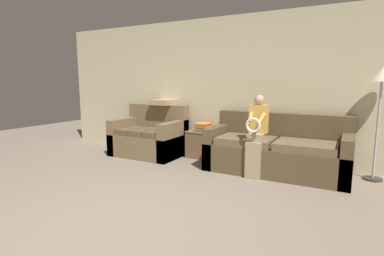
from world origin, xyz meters
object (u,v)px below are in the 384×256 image
at_px(side_shelf, 204,144).
at_px(couch_side, 150,138).
at_px(child_left_seated, 256,133).
at_px(throw_pillow, 164,102).
at_px(couch_main, 276,152).
at_px(book_stack, 204,127).
at_px(floor_lamp, 381,85).

bearing_deg(side_shelf, couch_side, -164.79).
height_order(couch_side, child_left_seated, child_left_seated).
distance_m(couch_side, side_shelf, 1.06).
relative_size(child_left_seated, throw_pillow, 2.73).
height_order(couch_main, book_stack, couch_main).
bearing_deg(couch_side, book_stack, 15.61).
relative_size(couch_side, floor_lamp, 0.81).
height_order(couch_side, book_stack, couch_side).
height_order(couch_side, throw_pillow, throw_pillow).
distance_m(floor_lamp, throw_pillow, 3.61).
bearing_deg(couch_main, couch_side, -179.82).
bearing_deg(book_stack, throw_pillow, 179.53).
distance_m(side_shelf, book_stack, 0.32).
height_order(side_shelf, floor_lamp, floor_lamp).
height_order(couch_main, throw_pillow, throw_pillow).
bearing_deg(side_shelf, floor_lamp, 0.18).
bearing_deg(couch_main, floor_lamp, 11.91).
relative_size(child_left_seated, floor_lamp, 0.76).
xyz_separation_m(couch_main, book_stack, (-1.40, 0.28, 0.25)).
xyz_separation_m(side_shelf, book_stack, (-0.00, 0.01, 0.32)).
bearing_deg(throw_pillow, child_left_seated, -17.71).
bearing_deg(side_shelf, throw_pillow, 179.09).
height_order(side_shelf, book_stack, book_stack).
distance_m(book_stack, throw_pillow, 0.97).
bearing_deg(side_shelf, book_stack, 115.75).
xyz_separation_m(couch_main, side_shelf, (-1.40, 0.27, -0.07)).
relative_size(couch_main, book_stack, 7.37).
xyz_separation_m(floor_lamp, throw_pillow, (-3.60, 0.01, -0.34)).
xyz_separation_m(couch_side, throw_pillow, (0.15, 0.29, 0.67)).
bearing_deg(child_left_seated, book_stack, 151.19).
bearing_deg(throw_pillow, book_stack, -0.47).
relative_size(side_shelf, throw_pillow, 1.33).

